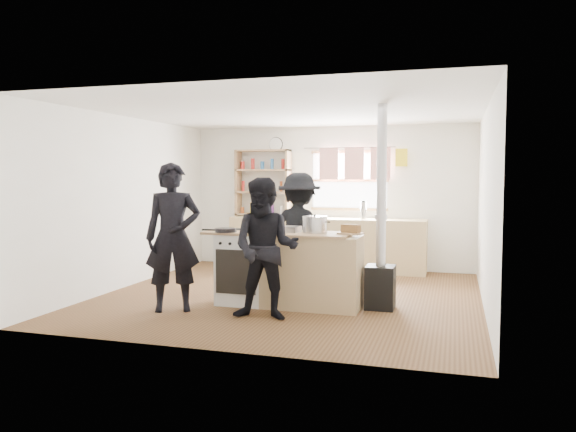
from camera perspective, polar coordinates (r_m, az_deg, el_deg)
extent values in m
cube|color=brown|center=(7.73, 0.21, -8.15)|extent=(5.00, 5.00, 0.01)
cube|color=tan|center=(9.77, 3.90, -2.85)|extent=(3.40, 0.55, 0.90)
cube|color=tan|center=(10.17, -2.55, 0.17)|extent=(1.00, 0.28, 0.03)
cube|color=tan|center=(10.15, -2.56, 2.43)|extent=(1.00, 0.28, 0.03)
cube|color=tan|center=(10.14, -2.56, 4.69)|extent=(1.00, 0.28, 0.03)
cube|color=tan|center=(10.15, -2.57, 6.66)|extent=(1.00, 0.28, 0.03)
cube|color=tan|center=(10.31, -5.08, 3.36)|extent=(0.04, 0.28, 1.20)
cube|color=tan|center=(10.00, 0.04, 3.35)|extent=(0.04, 0.28, 1.20)
cylinder|color=silver|center=(9.60, 7.66, 0.58)|extent=(0.10, 0.10, 0.30)
cube|color=white|center=(7.27, -4.44, -5.29)|extent=(0.60, 0.60, 0.90)
cube|color=tan|center=(7.00, 2.48, -5.65)|extent=(1.20, 0.60, 0.90)
cube|color=tan|center=(7.06, -1.05, -1.75)|extent=(1.84, 0.64, 0.03)
cylinder|color=black|center=(7.07, -6.38, -1.44)|extent=(0.27, 0.27, 0.05)
cylinder|color=#2D5D20|center=(7.07, -6.38, -1.32)|extent=(0.24, 0.24, 0.02)
cube|color=silver|center=(7.06, -0.18, -1.33)|extent=(0.36, 0.27, 0.07)
cube|color=brown|center=(7.06, -0.18, -1.15)|extent=(0.31, 0.23, 0.02)
cylinder|color=#B3B3B6|center=(7.22, -2.54, -0.92)|extent=(0.21, 0.21, 0.15)
cylinder|color=#B3B3B6|center=(7.22, -2.54, -0.30)|extent=(0.22, 0.22, 0.01)
sphere|color=black|center=(7.22, -2.54, -0.19)|extent=(0.03, 0.03, 0.03)
cylinder|color=#B1B1B4|center=(6.96, 2.75, -0.91)|extent=(0.30, 0.30, 0.20)
cylinder|color=#B1B1B4|center=(6.95, 2.75, -0.06)|extent=(0.31, 0.31, 0.01)
sphere|color=black|center=(6.95, 2.75, 0.06)|extent=(0.03, 0.03, 0.03)
cube|color=tan|center=(6.83, 6.39, -1.77)|extent=(0.32, 0.26, 0.02)
cube|color=olive|center=(6.82, 6.39, -1.27)|extent=(0.24, 0.16, 0.10)
cube|color=black|center=(7.05, 9.36, -7.15)|extent=(0.35, 0.35, 0.53)
cylinder|color=#ADADB2|center=(6.92, 9.48, 3.06)|extent=(0.12, 0.12, 1.97)
imported|color=black|center=(6.90, -11.60, -2.12)|extent=(0.78, 0.68, 1.80)
imported|color=black|center=(6.37, -2.28, -3.36)|extent=(0.84, 0.68, 1.62)
imported|color=black|center=(7.88, 1.14, -1.69)|extent=(1.13, 0.70, 1.68)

